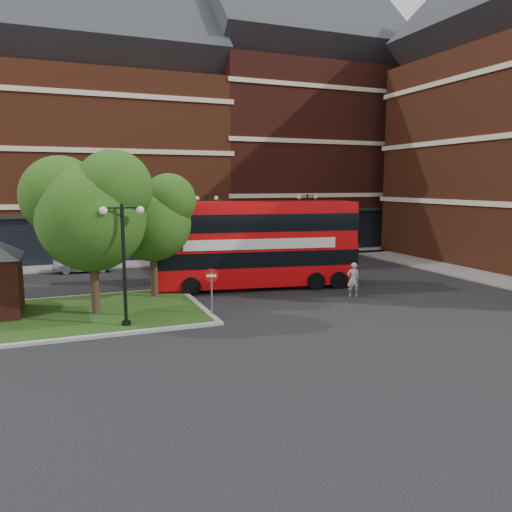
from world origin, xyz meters
name	(u,v)px	position (x,y,z in m)	size (l,w,h in m)	color
ground	(255,316)	(0.00, 0.00, 0.00)	(120.00, 120.00, 0.00)	black
pavement_far	(174,261)	(0.00, 16.50, 0.06)	(44.00, 3.00, 0.12)	slate
pavement_side	(500,280)	(16.50, 2.00, 0.06)	(3.00, 28.00, 0.12)	slate
terrace_far_left	(54,168)	(-8.00, 24.00, 7.00)	(26.00, 12.00, 14.00)	#622B17
terrace_far_right	(299,160)	(14.00, 24.00, 8.00)	(18.00, 12.00, 16.00)	#471911
traffic_island	(60,316)	(-8.00, 3.00, 0.07)	(12.60, 7.60, 0.15)	gray
tree_island_west	(89,207)	(-6.60, 2.58, 4.79)	(5.40, 4.71, 7.21)	#2D2116
tree_island_east	(151,215)	(-3.58, 5.06, 4.24)	(4.46, 3.90, 6.29)	#2D2116
lamp_island	(124,259)	(-5.50, 0.20, 2.83)	(1.72, 0.36, 5.00)	black
lamp_far_left	(207,225)	(2.00, 14.50, 2.83)	(1.72, 0.36, 5.00)	black
lamp_far_right	(307,222)	(10.00, 14.50, 2.83)	(1.72, 0.36, 5.00)	black
bus	(256,239)	(2.34, 5.75, 2.76)	(11.29, 4.33, 4.21)	red
woman	(353,280)	(6.13, 1.79, 0.89)	(0.65, 0.43, 1.78)	#9B9A9D
car_silver	(83,262)	(-6.47, 14.50, 0.64)	(1.51, 3.75, 1.28)	#A2A5A9
car_white	(215,251)	(3.00, 16.00, 0.77)	(1.64, 4.70, 1.55)	silver
no_entry_sign	(212,283)	(-1.80, 0.59, 1.53)	(0.57, 0.26, 2.14)	slate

